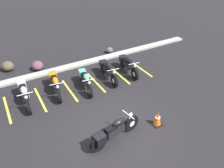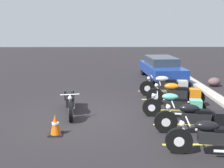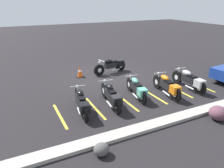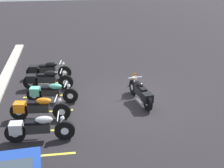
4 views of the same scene
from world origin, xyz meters
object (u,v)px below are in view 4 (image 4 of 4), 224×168
(parked_bike_0, at_px, (36,128))
(traffic_cone, at_px, (134,78))
(parked_bike_3, at_px, (45,79))
(motorcycle_black_featured, at_px, (141,92))
(parked_bike_1, at_px, (37,108))
(parked_bike_2, at_px, (49,92))
(parked_bike_4, at_px, (46,70))

(parked_bike_0, relative_size, traffic_cone, 3.64)
(parked_bike_3, bearing_deg, motorcycle_black_featured, -19.35)
(motorcycle_black_featured, distance_m, parked_bike_3, 4.44)
(parked_bike_1, distance_m, parked_bike_3, 2.80)
(parked_bike_1, relative_size, parked_bike_3, 0.99)
(parked_bike_0, bearing_deg, parked_bike_2, 86.41)
(parked_bike_1, relative_size, parked_bike_4, 1.02)
(parked_bike_3, bearing_deg, parked_bike_4, 98.16)
(traffic_cone, bearing_deg, motorcycle_black_featured, 176.02)
(parked_bike_3, relative_size, parked_bike_4, 1.03)
(motorcycle_black_featured, height_order, parked_bike_4, motorcycle_black_featured)
(parked_bike_4, distance_m, traffic_cone, 4.34)
(parked_bike_4, relative_size, traffic_cone, 3.51)
(parked_bike_2, bearing_deg, traffic_cone, 29.48)
(motorcycle_black_featured, relative_size, parked_bike_0, 0.97)
(parked_bike_0, xyz_separation_m, traffic_cone, (4.23, -4.19, -0.18))
(parked_bike_2, bearing_deg, parked_bike_0, -86.36)
(parked_bike_1, xyz_separation_m, traffic_cone, (2.77, -4.27, -0.18))
(motorcycle_black_featured, xyz_separation_m, parked_bike_3, (1.99, 3.97, 0.01))
(parked_bike_4, height_order, traffic_cone, parked_bike_4)
(motorcycle_black_featured, bearing_deg, traffic_cone, -13.52)
(parked_bike_0, distance_m, parked_bike_4, 5.54)
(parked_bike_1, height_order, parked_bike_2, parked_bike_1)
(parked_bike_1, bearing_deg, parked_bike_3, 94.87)
(parked_bike_2, xyz_separation_m, parked_bike_4, (2.69, 0.26, 0.02))
(motorcycle_black_featured, height_order, traffic_cone, motorcycle_black_featured)
(motorcycle_black_featured, relative_size, parked_bike_3, 0.98)
(parked_bike_0, relative_size, parked_bike_4, 1.04)
(motorcycle_black_featured, relative_size, parked_bike_2, 1.05)
(motorcycle_black_featured, distance_m, parked_bike_4, 5.17)
(parked_bike_2, xyz_separation_m, parked_bike_3, (1.40, 0.24, 0.03))
(parked_bike_0, distance_m, parked_bike_2, 2.87)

